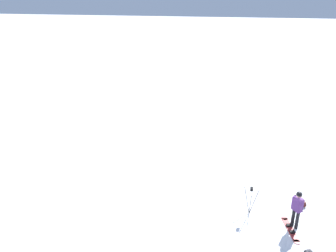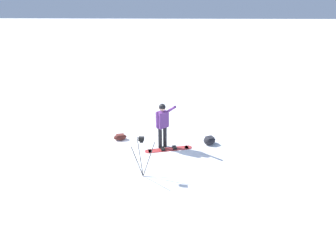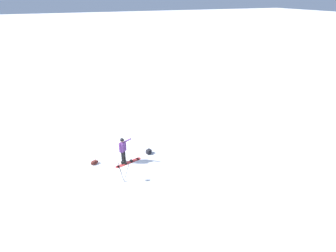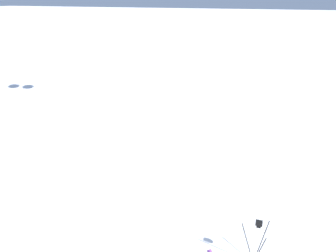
{
  "view_description": "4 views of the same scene",
  "coord_description": "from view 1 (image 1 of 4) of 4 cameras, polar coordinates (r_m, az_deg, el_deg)",
  "views": [
    {
      "loc": [
        1.69,
        13.08,
        9.11
      ],
      "look_at": [
        3.89,
        4.68,
        5.68
      ],
      "focal_mm": 35.21,
      "sensor_mm": 36.0,
      "label": 1
    },
    {
      "loc": [
        7.91,
        1.43,
        4.72
      ],
      "look_at": [
        -0.07,
        0.92,
        1.12
      ],
      "focal_mm": 27.65,
      "sensor_mm": 36.0,
      "label": 2
    },
    {
      "loc": [
        13.33,
        -2.08,
        9.51
      ],
      "look_at": [
        1.8,
        2.69,
        3.27
      ],
      "focal_mm": 28.48,
      "sensor_mm": 36.0,
      "label": 3
    },
    {
      "loc": [
        -4.92,
        0.5,
        6.36
      ],
      "look_at": [
        1.82,
        2.71,
        3.29
      ],
      "focal_mm": 32.68,
      "sensor_mm": 36.0,
      "label": 4
    }
  ],
  "objects": [
    {
      "name": "gear_bag_small",
      "position": [
        16.97,
        22.26,
        -12.25
      ],
      "size": [
        0.45,
        0.57,
        0.23
      ],
      "color": "#4C1E19",
      "rests_on": "ground_plane"
    },
    {
      "name": "camera_tripod",
      "position": [
        15.22,
        14.19,
        -11.54
      ],
      "size": [
        0.66,
        0.66,
        1.36
      ],
      "color": "#262628",
      "rests_on": "ground_plane"
    },
    {
      "name": "snowboarder",
      "position": [
        14.94,
        21.45,
        -12.74
      ],
      "size": [
        0.53,
        0.75,
        1.76
      ],
      "color": "black",
      "rests_on": "ground_plane"
    },
    {
      "name": "ground_plane",
      "position": [
        16.03,
        18.6,
        -14.39
      ],
      "size": [
        300.0,
        300.0,
        0.0
      ],
      "primitive_type": "plane",
      "color": "white"
    },
    {
      "name": "snowboard",
      "position": [
        15.32,
        20.44,
        -16.41
      ],
      "size": [
        0.66,
        1.72,
        0.1
      ],
      "color": "#B23333",
      "rests_on": "ground_plane"
    }
  ]
}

